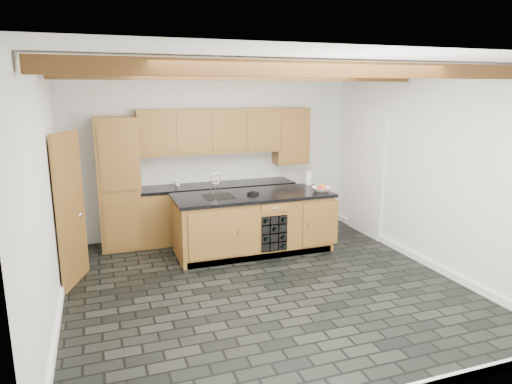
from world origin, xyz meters
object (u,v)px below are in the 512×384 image
island (254,223)px  fruit_bowl (321,189)px  kitchen_scale (253,193)px  paper_towel (309,178)px

island → fruit_bowl: bearing=-10.0°
kitchen_scale → paper_towel: size_ratio=0.80×
kitchen_scale → paper_towel: 1.20m
kitchen_scale → fruit_bowl: (1.10, -0.16, 0.01)m
island → fruit_bowl: (1.07, -0.19, 0.50)m
fruit_bowl → island: bearing=170.0°
island → paper_towel: paper_towel is taller
fruit_bowl → paper_towel: (0.04, 0.54, 0.08)m
kitchen_scale → paper_towel: bearing=-1.3°
kitchen_scale → island: bearing=31.4°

